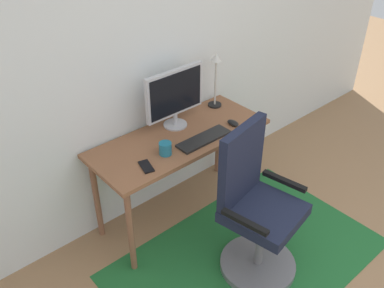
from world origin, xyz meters
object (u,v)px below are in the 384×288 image
at_px(keyboard, 204,139).
at_px(computer_mouse, 233,123).
at_px(cell_phone, 146,166).
at_px(monitor, 175,95).
at_px(coffee_cup, 165,149).
at_px(desk_lamp, 216,72).
at_px(desk, 180,146).
at_px(office_chair, 255,216).

bearing_deg(keyboard, computer_mouse, 1.71).
distance_m(keyboard, cell_phone, 0.51).
xyz_separation_m(monitor, computer_mouse, (0.34, -0.28, -0.24)).
bearing_deg(computer_mouse, coffee_cup, 176.96).
distance_m(monitor, desk_lamp, 0.44).
xyz_separation_m(desk, coffee_cup, (-0.22, -0.11, 0.13)).
relative_size(desk_lamp, office_chair, 0.41).
distance_m(desk, monitor, 0.38).
xyz_separation_m(coffee_cup, office_chair, (0.25, -0.63, -0.34)).
xyz_separation_m(desk_lamp, office_chair, (-0.48, -0.91, -0.58)).
xyz_separation_m(monitor, cell_phone, (-0.48, -0.28, -0.25)).
bearing_deg(computer_mouse, office_chair, -122.10).
relative_size(coffee_cup, office_chair, 0.08).
height_order(desk, monitor, monitor).
height_order(keyboard, cell_phone, keyboard).
xyz_separation_m(keyboard, cell_phone, (-0.51, 0.01, -0.00)).
bearing_deg(computer_mouse, desk, 160.61).
height_order(coffee_cup, cell_phone, coffee_cup).
relative_size(monitor, computer_mouse, 4.81).
bearing_deg(monitor, desk_lamp, 4.03).
bearing_deg(desk_lamp, cell_phone, -161.13).
height_order(monitor, desk_lamp, monitor).
bearing_deg(monitor, cell_phone, -149.40).
height_order(keyboard, computer_mouse, computer_mouse).
height_order(keyboard, office_chair, office_chair).
bearing_deg(desk, computer_mouse, -19.39).
xyz_separation_m(desk, computer_mouse, (0.41, -0.14, 0.11)).
height_order(computer_mouse, coffee_cup, coffee_cup).
xyz_separation_m(desk, office_chair, (0.03, -0.74, -0.20)).
distance_m(monitor, computer_mouse, 0.50).
bearing_deg(coffee_cup, desk_lamp, 20.92).
distance_m(desk_lamp, office_chair, 1.18).
distance_m(keyboard, office_chair, 0.66).
relative_size(desk, office_chair, 1.23).
bearing_deg(coffee_cup, desk, 26.70).
xyz_separation_m(desk, monitor, (0.07, 0.14, 0.35)).
bearing_deg(office_chair, monitor, 76.94).
relative_size(desk, computer_mouse, 13.08).
xyz_separation_m(coffee_cup, cell_phone, (-0.19, -0.03, -0.04)).
relative_size(desk, monitor, 2.72).
bearing_deg(desk, cell_phone, -160.41).
bearing_deg(monitor, desk, -117.43).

